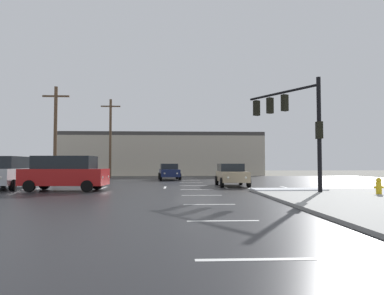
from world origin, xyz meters
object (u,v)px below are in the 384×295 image
Objects in this scene: sedan_navy at (169,171)px; sedan_tan at (231,174)px; suv_silver at (8,172)px; utility_pole_distant at (110,137)px; fire_hydrant at (379,186)px; suv_red at (65,172)px; traffic_signal_mast at (293,116)px; utility_pole_far at (55,132)px.

sedan_tan is at bearing 19.61° from sedan_navy.
suv_silver is 0.55× the size of utility_pole_distant.
sedan_tan is 0.93× the size of suv_silver.
suv_red is at bearing 164.68° from fire_hydrant.
traffic_signal_mast is 0.75× the size of utility_pole_far.
suv_silver reaches higher than sedan_tan.
sedan_navy is at bearing -5.86° from traffic_signal_mast.
traffic_signal_mast is 1.23× the size of suv_silver.
suv_silver is 18.68m from utility_pole_distant.
sedan_tan is (-5.79, 8.61, 0.32)m from fire_hydrant.
fire_hydrant is 0.17× the size of sedan_tan.
sedan_tan is 19.68m from utility_pole_distant.
utility_pole_distant is at bearing 97.00° from suv_red.
fire_hydrant is 0.10× the size of utility_pole_far.
fire_hydrant is 16.86m from suv_red.
sedan_tan is at bearing -18.41° from utility_pole_far.
utility_pole_distant is (2.56, 10.94, 0.47)m from utility_pole_far.
suv_silver is (-17.10, 3.27, -3.19)m from traffic_signal_mast.
sedan_navy is (-10.41, 18.75, 0.32)m from fire_hydrant.
utility_pole_distant is at bearing -133.63° from sedan_navy.
suv_red reaches higher than sedan_navy.
traffic_signal_mast is at bearing -56.71° from utility_pole_distant.
suv_red is 9.98m from utility_pole_far.
utility_pole_far is at bearing 174.24° from suv_silver.
utility_pole_far is (-19.75, 13.26, 3.68)m from fire_hydrant.
sedan_tan is (-2.62, 5.75, -3.42)m from traffic_signal_mast.
utility_pole_far is at bearing -108.09° from sedan_tan.
utility_pole_distant is at bearing 2.96° from traffic_signal_mast.
utility_pole_distant is (3.09, 18.07, 3.59)m from suv_silver.
fire_hydrant is 0.09× the size of utility_pole_distant.
utility_pole_far is 11.25m from utility_pole_distant.
utility_pole_far is at bearing -64.37° from sedan_navy.
traffic_signal_mast is 25.53m from utility_pole_distant.
suv_red is (4.03, -1.68, 0.00)m from suv_silver.
sedan_tan is 15.08m from utility_pole_far.
utility_pole_far is at bearing 27.56° from traffic_signal_mast.
utility_pole_distant reaches higher than fire_hydrant.
utility_pole_far is (0.53, 7.13, 3.13)m from suv_silver.
suv_silver is at bearing -99.70° from utility_pole_distant.
suv_silver is 0.99× the size of suv_red.
sedan_tan is at bearing 25.99° from suv_red.
sedan_tan and sedan_navy have the same top height.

